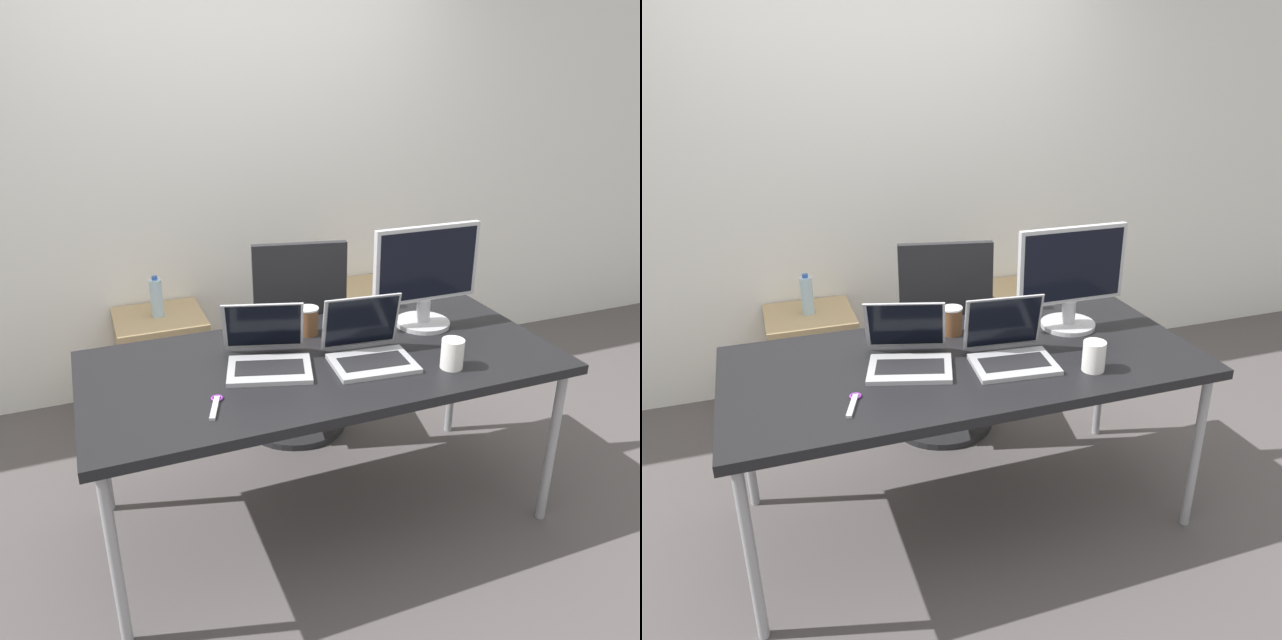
{
  "view_description": "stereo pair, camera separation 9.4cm",
  "coord_description": "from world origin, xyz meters",
  "views": [
    {
      "loc": [
        -0.84,
        -2.09,
        1.89
      ],
      "look_at": [
        0.0,
        0.04,
        0.92
      ],
      "focal_mm": 35.0,
      "sensor_mm": 36.0,
      "label": 1
    },
    {
      "loc": [
        -0.75,
        -2.12,
        1.89
      ],
      "look_at": [
        0.0,
        0.04,
        0.92
      ],
      "focal_mm": 35.0,
      "sensor_mm": 36.0,
      "label": 2
    }
  ],
  "objects": [
    {
      "name": "coffee_cup_brown",
      "position": [
        0.03,
        0.25,
        0.84
      ],
      "size": [
        0.09,
        0.09,
        0.12
      ],
      "color": "brown",
      "rests_on": "desk"
    },
    {
      "name": "coffee_cup_white",
      "position": [
        0.43,
        -0.26,
        0.83
      ],
      "size": [
        0.09,
        0.09,
        0.12
      ],
      "color": "white",
      "rests_on": "desk"
    },
    {
      "name": "ground_plane",
      "position": [
        0.0,
        0.0,
        0.0
      ],
      "size": [
        14.0,
        14.0,
        0.0
      ],
      "primitive_type": "plane",
      "color": "#514C4C"
    },
    {
      "name": "wall_back",
      "position": [
        0.0,
        1.48,
        1.3
      ],
      "size": [
        10.0,
        0.05,
        2.6
      ],
      "color": "white",
      "rests_on": "ground_plane"
    },
    {
      "name": "office_chair",
      "position": [
        0.12,
        0.69,
        0.43
      ],
      "size": [
        0.57,
        0.6,
        1.11
      ],
      "color": "#232326",
      "rests_on": "ground_plane"
    },
    {
      "name": "laptop_right",
      "position": [
        0.16,
        -0.08,
        0.83
      ],
      "size": [
        0.34,
        0.32,
        0.25
      ],
      "color": "#ADADB2",
      "rests_on": "desk"
    },
    {
      "name": "cabinet_left",
      "position": [
        -0.5,
        1.21,
        0.29
      ],
      "size": [
        0.48,
        0.47,
        0.57
      ],
      "color": "tan",
      "rests_on": "ground_plane"
    },
    {
      "name": "cabinet_right",
      "position": [
        0.82,
        1.21,
        0.29
      ],
      "size": [
        0.48,
        0.47,
        0.57
      ],
      "color": "tan",
      "rests_on": "ground_plane"
    },
    {
      "name": "scissors",
      "position": [
        -0.49,
        -0.21,
        0.78
      ],
      "size": [
        0.08,
        0.17,
        0.01
      ],
      "color": "#B2B2B7",
      "rests_on": "desk"
    },
    {
      "name": "laptop_left",
      "position": [
        -0.23,
        0.02,
        0.82
      ],
      "size": [
        0.38,
        0.4,
        0.24
      ],
      "color": "#ADADB2",
      "rests_on": "desk"
    },
    {
      "name": "monitor",
      "position": [
        0.54,
        0.15,
        1.01
      ],
      "size": [
        0.5,
        0.24,
        0.46
      ],
      "color": "#B7B7BC",
      "rests_on": "desk"
    },
    {
      "name": "desk",
      "position": [
        0.0,
        0.0,
        0.73
      ],
      "size": [
        1.9,
        0.88,
        0.77
      ],
      "color": "black",
      "rests_on": "ground_plane"
    },
    {
      "name": "water_bottle",
      "position": [
        -0.5,
        1.21,
        0.68
      ],
      "size": [
        0.07,
        0.07,
        0.23
      ],
      "color": "silver",
      "rests_on": "cabinet_left"
    }
  ]
}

